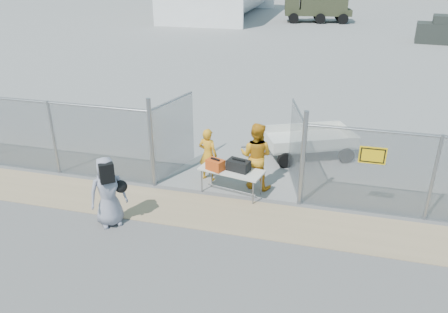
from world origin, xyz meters
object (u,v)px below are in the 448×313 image
(security_worker_right, at_px, (256,156))
(visitor, at_px, (108,192))
(utility_trailer, at_px, (308,142))
(security_worker_left, at_px, (208,155))
(folding_table, at_px, (231,181))

(security_worker_right, height_order, visitor, security_worker_right)
(security_worker_right, bearing_deg, visitor, 50.05)
(security_worker_right, bearing_deg, utility_trailer, -107.59)
(security_worker_left, relative_size, security_worker_right, 0.83)
(visitor, height_order, utility_trailer, visitor)
(utility_trailer, bearing_deg, security_worker_right, -140.40)
(folding_table, distance_m, security_worker_right, 0.95)
(security_worker_right, relative_size, visitor, 1.08)
(security_worker_right, xyz_separation_m, utility_trailer, (1.20, 2.51, -0.50))
(folding_table, bearing_deg, utility_trailer, 72.15)
(folding_table, distance_m, visitor, 3.26)
(security_worker_left, xyz_separation_m, visitor, (-1.59, -2.75, 0.09))
(security_worker_left, bearing_deg, security_worker_right, -171.21)
(security_worker_left, height_order, utility_trailer, security_worker_left)
(security_worker_right, height_order, utility_trailer, security_worker_right)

